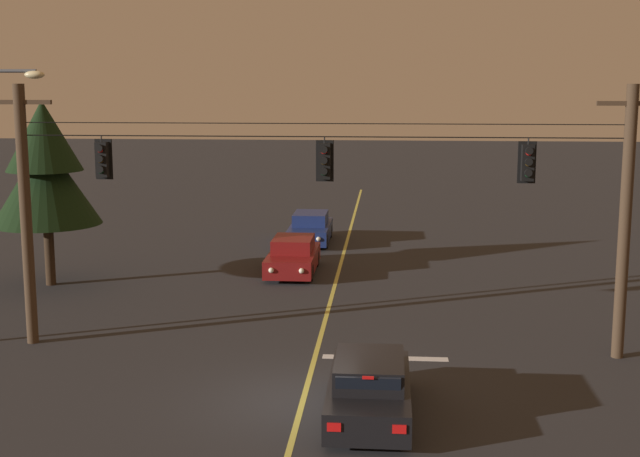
{
  "coord_description": "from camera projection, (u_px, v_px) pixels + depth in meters",
  "views": [
    {
      "loc": [
        1.97,
        -19.18,
        7.41
      ],
      "look_at": [
        0.0,
        4.96,
        3.26
      ],
      "focal_mm": 48.54,
      "sensor_mm": 36.0,
      "label": 1
    }
  ],
  "objects": [
    {
      "name": "car_oncoming_trailing",
      "position": [
        310.0,
        229.0,
        40.02
      ],
      "size": [
        1.8,
        4.42,
        1.39
      ],
      "color": "navy",
      "rests_on": "ground"
    },
    {
      "name": "tree_verge_near",
      "position": [
        45.0,
        169.0,
        31.09
      ],
      "size": [
        3.9,
        3.9,
        6.75
      ],
      "color": "#332316",
      "rests_on": "ground"
    },
    {
      "name": "traffic_light_left_inner",
      "position": [
        324.0,
        161.0,
        23.21
      ],
      "size": [
        0.48,
        0.41,
        1.22
      ],
      "color": "black"
    },
    {
      "name": "car_waiting_near_lane",
      "position": [
        369.0,
        389.0,
        19.23
      ],
      "size": [
        1.8,
        4.33,
        1.39
      ],
      "color": "black",
      "rests_on": "ground"
    },
    {
      "name": "traffic_light_leftmost",
      "position": [
        102.0,
        159.0,
        23.7
      ],
      "size": [
        0.48,
        0.41,
        1.22
      ],
      "color": "black"
    },
    {
      "name": "traffic_light_centre",
      "position": [
        528.0,
        163.0,
        22.78
      ],
      "size": [
        0.48,
        0.41,
        1.22
      ],
      "color": "black"
    },
    {
      "name": "stop_bar_paint",
      "position": [
        385.0,
        358.0,
        23.39
      ],
      "size": [
        3.4,
        0.36,
        0.01
      ],
      "primitive_type": "cube",
      "color": "silver",
      "rests_on": "ground"
    },
    {
      "name": "car_oncoming_lead",
      "position": [
        293.0,
        256.0,
        33.69
      ],
      "size": [
        1.8,
        4.42,
        1.39
      ],
      "color": "maroon",
      "rests_on": "ground"
    },
    {
      "name": "signal_span_assembly",
      "position": [
        317.0,
        215.0,
        23.49
      ],
      "size": [
        18.17,
        0.32,
        7.33
      ],
      "color": "#423021",
      "rests_on": "ground"
    },
    {
      "name": "lane_centre_stripe",
      "position": [
        332.0,
        297.0,
        30.03
      ],
      "size": [
        0.14,
        60.0,
        0.01
      ],
      "primitive_type": "cube",
      "color": "#D1C64C",
      "rests_on": "ground"
    },
    {
      "name": "ground_plane",
      "position": [
        303.0,
        401.0,
        20.25
      ],
      "size": [
        180.0,
        180.0,
        0.0
      ],
      "primitive_type": "plane",
      "color": "#28282B"
    }
  ]
}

